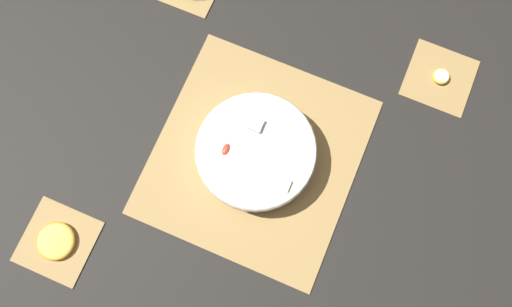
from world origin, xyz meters
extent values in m
plane|color=black|center=(0.00, 0.00, 0.00)|extent=(6.00, 6.00, 0.00)
cube|color=#A8844C|center=(0.00, 0.00, 0.00)|extent=(0.43, 0.41, 0.01)
cube|color=#4C381E|center=(-0.17, 0.00, 0.00)|extent=(0.01, 0.40, 0.00)
cube|color=#4C381E|center=(-0.12, 0.00, 0.00)|extent=(0.01, 0.40, 0.00)
cube|color=#4C381E|center=(-0.07, 0.00, 0.00)|extent=(0.01, 0.40, 0.00)
cube|color=#4C381E|center=(-0.02, 0.00, 0.00)|extent=(0.01, 0.40, 0.00)
cube|color=#4C381E|center=(0.02, 0.00, 0.00)|extent=(0.01, 0.40, 0.00)
cube|color=#4C381E|center=(0.07, 0.00, 0.00)|extent=(0.01, 0.40, 0.00)
cube|color=#4C381E|center=(0.12, 0.00, 0.00)|extent=(0.01, 0.40, 0.00)
cube|color=#4C381E|center=(0.17, 0.00, 0.00)|extent=(0.01, 0.40, 0.00)
cube|color=#A8844C|center=(0.32, -0.30, 0.00)|extent=(0.14, 0.14, 0.01)
cube|color=#4C381E|center=(0.27, -0.30, 0.00)|extent=(0.00, 0.14, 0.00)
cube|color=#4C381E|center=(0.30, -0.30, 0.00)|extent=(0.00, 0.14, 0.00)
cube|color=#4C381E|center=(0.33, -0.30, 0.00)|extent=(0.00, 0.14, 0.00)
cube|color=#4C381E|center=(0.36, -0.30, 0.00)|extent=(0.00, 0.14, 0.00)
cube|color=#A8844C|center=(-0.32, 0.30, 0.00)|extent=(0.14, 0.14, 0.01)
cube|color=#4C381E|center=(-0.34, 0.30, 0.00)|extent=(0.00, 0.14, 0.00)
cube|color=#4C381E|center=(-0.29, 0.30, 0.00)|extent=(0.00, 0.14, 0.00)
cylinder|color=silver|center=(0.00, 0.00, 0.03)|extent=(0.24, 0.24, 0.06)
torus|color=silver|center=(0.00, 0.00, 0.06)|extent=(0.24, 0.24, 0.01)
cylinder|color=#F4EABC|center=(-0.01, -0.02, 0.03)|extent=(0.03, 0.03, 0.01)
cylinder|color=#F4EABC|center=(-0.05, 0.08, 0.03)|extent=(0.03, 0.03, 0.01)
cylinder|color=#F4EABC|center=(-0.02, -0.01, 0.05)|extent=(0.03, 0.03, 0.01)
cylinder|color=#F4EABC|center=(0.08, -0.01, 0.03)|extent=(0.03, 0.03, 0.01)
cylinder|color=#F4EABC|center=(-0.06, 0.01, 0.03)|extent=(0.03, 0.03, 0.01)
cylinder|color=#F4EABC|center=(0.05, 0.06, 0.06)|extent=(0.03, 0.03, 0.01)
cylinder|color=#F4EABC|center=(0.01, 0.01, 0.05)|extent=(0.03, 0.03, 0.01)
cylinder|color=#F4EABC|center=(-0.05, 0.00, 0.06)|extent=(0.03, 0.03, 0.01)
cylinder|color=#F4EABC|center=(0.06, -0.02, 0.02)|extent=(0.03, 0.03, 0.01)
cylinder|color=#F4EABC|center=(-0.07, 0.03, 0.05)|extent=(0.03, 0.03, 0.01)
cylinder|color=#F4EABC|center=(0.03, -0.04, 0.05)|extent=(0.03, 0.03, 0.01)
cylinder|color=#F4EABC|center=(0.06, 0.04, 0.02)|extent=(0.03, 0.03, 0.01)
cube|color=white|center=(-0.07, 0.05, 0.05)|extent=(0.02, 0.02, 0.02)
cube|color=white|center=(0.05, 0.02, 0.06)|extent=(0.03, 0.03, 0.03)
cube|color=white|center=(-0.04, -0.08, 0.06)|extent=(0.02, 0.02, 0.02)
cube|color=white|center=(0.03, 0.08, 0.02)|extent=(0.02, 0.02, 0.02)
cube|color=white|center=(-0.05, -0.04, 0.05)|extent=(0.02, 0.02, 0.02)
cube|color=white|center=(0.01, 0.04, 0.04)|extent=(0.03, 0.03, 0.03)
cube|color=white|center=(0.05, -0.07, 0.04)|extent=(0.03, 0.03, 0.03)
cube|color=white|center=(-0.06, -0.06, 0.03)|extent=(0.03, 0.03, 0.03)
cube|color=white|center=(-0.02, 0.07, 0.03)|extent=(0.03, 0.03, 0.03)
cube|color=white|center=(0.00, -0.07, 0.05)|extent=(0.03, 0.03, 0.03)
cube|color=white|center=(-0.08, -0.01, 0.03)|extent=(0.02, 0.02, 0.02)
cube|color=white|center=(-0.04, 0.03, 0.04)|extent=(0.02, 0.02, 0.02)
ellipsoid|color=orange|center=(-0.09, -0.02, 0.06)|extent=(0.03, 0.02, 0.01)
ellipsoid|color=orange|center=(0.02, -0.02, 0.02)|extent=(0.03, 0.02, 0.01)
ellipsoid|color=orange|center=(-0.09, 0.02, 0.04)|extent=(0.04, 0.02, 0.02)
ellipsoid|color=red|center=(0.00, -0.09, 0.02)|extent=(0.03, 0.01, 0.01)
ellipsoid|color=red|center=(-0.02, 0.05, 0.06)|extent=(0.03, 0.02, 0.01)
ellipsoid|color=orange|center=(0.06, 0.01, 0.03)|extent=(0.03, 0.02, 0.02)
ellipsoid|color=orange|center=(-0.02, 0.01, 0.03)|extent=(0.03, 0.01, 0.01)
ellipsoid|color=red|center=(0.03, -0.01, 0.05)|extent=(0.03, 0.02, 0.02)
ellipsoid|color=orange|center=(0.06, -0.04, 0.05)|extent=(0.03, 0.02, 0.01)
cylinder|color=orange|center=(-0.32, 0.30, 0.01)|extent=(0.07, 0.07, 0.01)
torus|color=#F4A82D|center=(-0.32, 0.30, 0.01)|extent=(0.08, 0.08, 0.01)
cylinder|color=#F4EABC|center=(0.32, -0.30, 0.01)|extent=(0.03, 0.03, 0.01)
torus|color=yellow|center=(0.32, -0.30, 0.01)|extent=(0.04, 0.04, 0.01)
camera|label=1|loc=(-0.21, -0.09, 1.02)|focal=35.00mm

